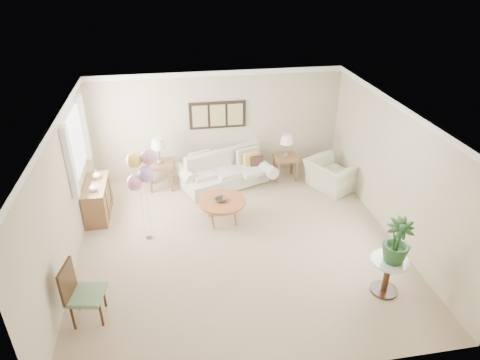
{
  "coord_description": "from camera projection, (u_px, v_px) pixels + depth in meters",
  "views": [
    {
      "loc": [
        -1.09,
        -6.62,
        5.02
      ],
      "look_at": [
        0.13,
        0.6,
        1.05
      ],
      "focal_mm": 32.0,
      "sensor_mm": 36.0,
      "label": 1
    }
  ],
  "objects": [
    {
      "name": "coffee_table",
      "position": [
        222.0,
        202.0,
        8.74
      ],
      "size": [
        0.98,
        0.98,
        0.49
      ],
      "color": "#975031",
      "rests_on": "ground"
    },
    {
      "name": "room_shell",
      "position": [
        231.0,
        166.0,
        7.57
      ],
      "size": [
        6.04,
        6.04,
        2.6
      ],
      "color": "beige",
      "rests_on": "ground"
    },
    {
      "name": "balloon_cluster",
      "position": [
        141.0,
        169.0,
        7.72
      ],
      "size": [
        0.57,
        0.45,
        1.88
      ],
      "color": "gray",
      "rests_on": "ground"
    },
    {
      "name": "wall_art_triptych",
      "position": [
        218.0,
        115.0,
        10.12
      ],
      "size": [
        1.35,
        0.06,
        0.65
      ],
      "color": "black",
      "rests_on": "ground"
    },
    {
      "name": "decor_bowl",
      "position": [
        221.0,
        200.0,
        8.69
      ],
      "size": [
        0.32,
        0.32,
        0.06
      ],
      "primitive_type": "imported",
      "rotation": [
        0.0,
        0.0,
        0.43
      ],
      "color": "#2A231E",
      "rests_on": "coffee_table"
    },
    {
      "name": "vase_sage",
      "position": [
        96.0,
        174.0,
        8.99
      ],
      "size": [
        0.18,
        0.18,
        0.19
      ],
      "primitive_type": "imported",
      "rotation": [
        0.0,
        0.0,
        0.02
      ],
      "color": "#ABB4A0",
      "rests_on": "credenza"
    },
    {
      "name": "end_table_left",
      "position": [
        160.0,
        167.0,
        9.95
      ],
      "size": [
        0.6,
        0.54,
        0.65
      ],
      "color": "brown",
      "rests_on": "ground"
    },
    {
      "name": "lamp_left",
      "position": [
        158.0,
        144.0,
        9.68
      ],
      "size": [
        0.35,
        0.35,
        0.61
      ],
      "color": "gray",
      "rests_on": "end_table_left"
    },
    {
      "name": "sofa",
      "position": [
        225.0,
        173.0,
        10.18
      ],
      "size": [
        2.46,
        1.49,
        0.81
      ],
      "color": "beige",
      "rests_on": "ground"
    },
    {
      "name": "side_table",
      "position": [
        388.0,
        268.0,
        6.88
      ],
      "size": [
        0.61,
        0.61,
        0.66
      ],
      "color": "silver",
      "rests_on": "ground"
    },
    {
      "name": "accent_chair",
      "position": [
        80.0,
        291.0,
        6.34
      ],
      "size": [
        0.59,
        0.59,
        1.03
      ],
      "color": "slate",
      "rests_on": "ground"
    },
    {
      "name": "vase_white",
      "position": [
        93.0,
        187.0,
        8.53
      ],
      "size": [
        0.21,
        0.21,
        0.18
      ],
      "primitive_type": "imported",
      "rotation": [
        0.0,
        0.0,
        -0.21
      ],
      "color": "silver",
      "rests_on": "credenza"
    },
    {
      "name": "ground_plane",
      "position": [
        238.0,
        243.0,
        8.28
      ],
      "size": [
        6.0,
        6.0,
        0.0
      ],
      "primitive_type": "plane",
      "color": "tan"
    },
    {
      "name": "lamp_right",
      "position": [
        287.0,
        140.0,
        10.12
      ],
      "size": [
        0.31,
        0.31,
        0.54
      ],
      "color": "gray",
      "rests_on": "end_table_right"
    },
    {
      "name": "credenza",
      "position": [
        98.0,
        199.0,
        9.0
      ],
      "size": [
        0.46,
        1.2,
        0.74
      ],
      "color": "brown",
      "rests_on": "ground"
    },
    {
      "name": "armchair",
      "position": [
        331.0,
        175.0,
        10.02
      ],
      "size": [
        1.32,
        1.38,
        0.7
      ],
      "primitive_type": "imported",
      "rotation": [
        0.0,
        0.0,
        2.03
      ],
      "color": "beige",
      "rests_on": "ground"
    },
    {
      "name": "potted_plant",
      "position": [
        397.0,
        241.0,
        6.6
      ],
      "size": [
        0.53,
        0.53,
        0.76
      ],
      "primitive_type": "imported",
      "rotation": [
        0.0,
        0.0,
        -0.29
      ],
      "color": "#20431D",
      "rests_on": "side_table"
    },
    {
      "name": "end_table_right",
      "position": [
        286.0,
        159.0,
        10.36
      ],
      "size": [
        0.57,
        0.52,
        0.62
      ],
      "color": "brown",
      "rests_on": "ground"
    }
  ]
}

